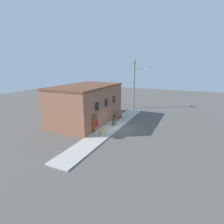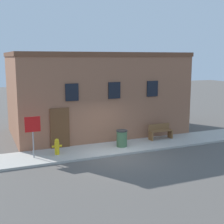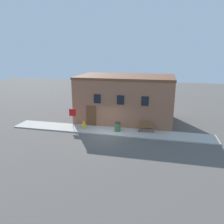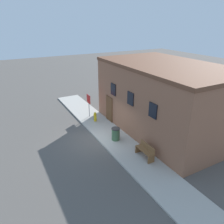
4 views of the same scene
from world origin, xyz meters
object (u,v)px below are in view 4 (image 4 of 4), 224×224
stop_sign (89,102)px  trash_bin (116,134)px  fire_hydrant (95,117)px  bench (145,151)px

stop_sign → trash_bin: 4.68m
fire_hydrant → trash_bin: (3.46, -0.01, 0.05)m
bench → trash_bin: size_ratio=1.55×
stop_sign → bench: (7.29, 0.59, -0.94)m
stop_sign → bench: size_ratio=1.42×
fire_hydrant → trash_bin: 3.47m
stop_sign → bench: 7.37m
fire_hydrant → stop_sign: stop_sign is taller
bench → fire_hydrant: bearing=-175.1°
fire_hydrant → stop_sign: size_ratio=0.40×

